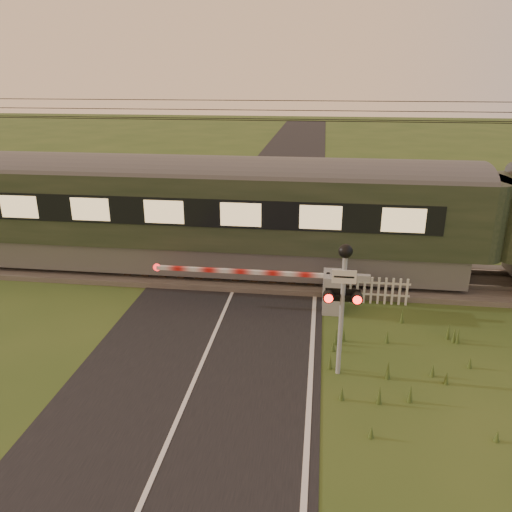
# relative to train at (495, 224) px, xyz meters

# --- Properties ---
(ground) EXTENTS (160.00, 160.00, 0.00)m
(ground) POSITION_rel_train_xyz_m (-8.55, -6.50, -2.25)
(ground) COLOR #314B1C
(ground) RESTS_ON ground
(road) EXTENTS (6.00, 140.00, 0.03)m
(road) POSITION_rel_train_xyz_m (-8.53, -6.73, -2.24)
(road) COLOR black
(road) RESTS_ON ground
(track_bed) EXTENTS (140.00, 3.40, 0.39)m
(track_bed) POSITION_rel_train_xyz_m (-8.55, 0.00, -2.19)
(track_bed) COLOR #47423D
(track_bed) RESTS_ON ground
(overhead_wires) EXTENTS (120.00, 0.62, 0.62)m
(overhead_wires) POSITION_rel_train_xyz_m (-8.55, 0.00, 3.47)
(overhead_wires) COLOR black
(overhead_wires) RESTS_ON ground
(train) EXTENTS (42.26, 2.91, 3.94)m
(train) POSITION_rel_train_xyz_m (0.00, 0.00, 0.00)
(train) COLOR slate
(train) RESTS_ON ground
(boom_gate) EXTENTS (6.79, 0.94, 1.24)m
(boom_gate) POSITION_rel_train_xyz_m (-5.53, -2.52, -1.58)
(boom_gate) COLOR gray
(boom_gate) RESTS_ON ground
(crossing_signal) EXTENTS (0.85, 0.35, 3.34)m
(crossing_signal) POSITION_rel_train_xyz_m (-5.14, -6.05, 0.04)
(crossing_signal) COLOR gray
(crossing_signal) RESTS_ON ground
(picket_fence) EXTENTS (2.41, 0.07, 0.90)m
(picket_fence) POSITION_rel_train_xyz_m (-4.02, -1.89, -1.80)
(picket_fence) COLOR silver
(picket_fence) RESTS_ON ground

